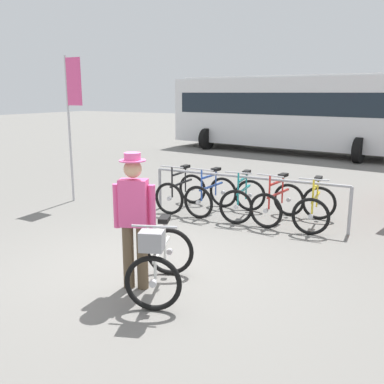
{
  "coord_description": "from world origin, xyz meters",
  "views": [
    {
      "loc": [
        3.45,
        -4.62,
        2.42
      ],
      "look_at": [
        0.28,
        0.73,
        1.0
      ],
      "focal_mm": 40.84,
      "sensor_mm": 36.0,
      "label": 1
    }
  ],
  "objects": [
    {
      "name": "racked_bike_red",
      "position": [
        0.76,
        3.14,
        0.37
      ],
      "size": [
        0.76,
        1.16,
        0.97
      ],
      "color": "black",
      "rests_on": "ground"
    },
    {
      "name": "racked_bike_teal",
      "position": [
        0.06,
        3.1,
        0.37
      ],
      "size": [
        0.81,
        1.19,
        0.97
      ],
      "color": "black",
      "rests_on": "ground"
    },
    {
      "name": "bus_distant",
      "position": [
        -2.36,
        13.04,
        1.74
      ],
      "size": [
        10.21,
        4.11,
        3.08
      ],
      "color": "silver",
      "rests_on": "ground"
    },
    {
      "name": "racked_bike_yellow",
      "position": [
        1.46,
        3.18,
        0.37
      ],
      "size": [
        0.79,
        1.16,
        0.97
      ],
      "color": "black",
      "rests_on": "ground"
    },
    {
      "name": "racked_bike_black",
      "position": [
        -1.34,
        3.02,
        0.37
      ],
      "size": [
        0.72,
        1.12,
        0.97
      ],
      "color": "black",
      "rests_on": "ground"
    },
    {
      "name": "bike_rack_rail",
      "position": [
        0.18,
        2.93,
        0.68
      ],
      "size": [
        3.9,
        0.27,
        0.88
      ],
      "color": "#99999E",
      "rests_on": "ground"
    },
    {
      "name": "featured_bicycle",
      "position": [
        0.59,
        -0.55,
        0.45
      ],
      "size": [
        1.03,
        1.26,
        0.97
      ],
      "color": "black",
      "rests_on": "ground"
    },
    {
      "name": "racked_bike_blue",
      "position": [
        -0.64,
        3.06,
        0.37
      ],
      "size": [
        0.69,
        1.13,
        0.98
      ],
      "color": "black",
      "rests_on": "ground"
    },
    {
      "name": "banner_flag",
      "position": [
        -3.71,
        2.37,
        2.23
      ],
      "size": [
        0.45,
        0.05,
        3.2
      ],
      "color": "#B2B2B7",
      "rests_on": "ground"
    },
    {
      "name": "ground_plane",
      "position": [
        0.0,
        0.0,
        0.0
      ],
      "size": [
        80.0,
        80.0,
        0.0
      ],
      "primitive_type": "plane",
      "color": "slate"
    },
    {
      "name": "person_with_featured_bike",
      "position": [
        0.22,
        -0.55,
        0.95
      ],
      "size": [
        0.49,
        0.32,
        1.72
      ],
      "color": "brown",
      "rests_on": "ground"
    }
  ]
}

